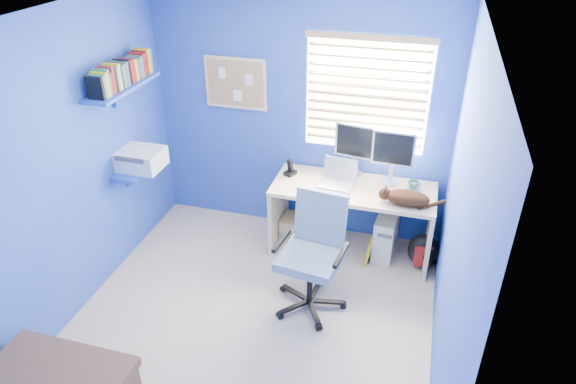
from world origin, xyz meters
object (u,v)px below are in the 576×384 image
(laptop, at_px, (337,175))
(office_chair, at_px, (312,268))
(cat, at_px, (408,198))
(desk, at_px, (351,220))
(tower_pc, at_px, (386,234))

(laptop, height_order, office_chair, office_chair)
(cat, distance_m, office_chair, 1.07)
(laptop, bearing_deg, office_chair, -85.25)
(laptop, bearing_deg, cat, -8.24)
(desk, relative_size, laptop, 4.71)
(desk, distance_m, office_chair, 0.88)
(tower_pc, distance_m, office_chair, 1.07)
(laptop, relative_size, cat, 0.84)
(desk, xyz_separation_m, cat, (0.51, -0.19, 0.44))
(desk, xyz_separation_m, tower_pc, (0.35, 0.05, -0.14))
(tower_pc, bearing_deg, cat, -51.09)
(laptop, relative_size, office_chair, 0.32)
(desk, relative_size, office_chair, 1.50)
(desk, height_order, office_chair, office_chair)
(cat, height_order, tower_pc, cat)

